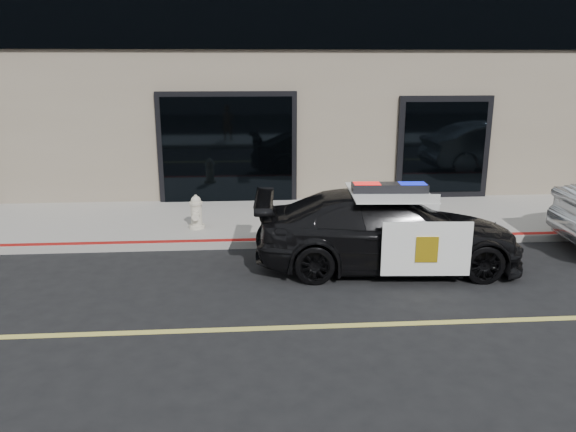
{
  "coord_description": "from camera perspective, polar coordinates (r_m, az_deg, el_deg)",
  "views": [
    {
      "loc": [
        -0.53,
        -7.04,
        3.52
      ],
      "look_at": [
        0.15,
        2.2,
        1.0
      ],
      "focal_mm": 35.0,
      "sensor_mm": 36.0,
      "label": 1
    }
  ],
  "objects": [
    {
      "name": "ground",
      "position": [
        7.89,
        0.06,
        -11.29
      ],
      "size": [
        120.0,
        120.0,
        0.0
      ],
      "primitive_type": "plane",
      "color": "black",
      "rests_on": "ground"
    },
    {
      "name": "sidewalk_n",
      "position": [
        12.77,
        -1.7,
        -0.43
      ],
      "size": [
        60.0,
        3.5,
        0.15
      ],
      "primitive_type": "cube",
      "color": "gray",
      "rests_on": "ground"
    },
    {
      "name": "police_car",
      "position": [
        10.05,
        10.09,
        -1.41
      ],
      "size": [
        2.49,
        4.9,
        1.53
      ],
      "color": "black",
      "rests_on": "ground"
    },
    {
      "name": "fire_hydrant",
      "position": [
        11.96,
        -9.3,
        0.32
      ],
      "size": [
        0.33,
        0.45,
        0.72
      ],
      "color": "beige",
      "rests_on": "sidewalk_n"
    }
  ]
}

